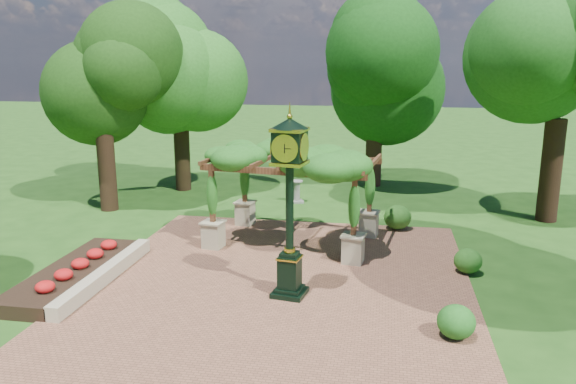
# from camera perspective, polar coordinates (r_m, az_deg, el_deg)

# --- Properties ---
(ground) EXTENTS (120.00, 120.00, 0.00)m
(ground) POSITION_cam_1_polar(r_m,az_deg,el_deg) (14.01, -1.79, -11.14)
(ground) COLOR #1E4714
(ground) RESTS_ON ground
(brick_plaza) EXTENTS (10.00, 12.00, 0.04)m
(brick_plaza) POSITION_cam_1_polar(r_m,az_deg,el_deg) (14.90, -1.01, -9.51)
(brick_plaza) COLOR brown
(brick_plaza) RESTS_ON ground
(border_wall) EXTENTS (0.35, 5.00, 0.40)m
(border_wall) POSITION_cam_1_polar(r_m,az_deg,el_deg) (15.87, -18.07, -8.03)
(border_wall) COLOR #C6B793
(border_wall) RESTS_ON ground
(flower_bed) EXTENTS (1.50, 5.00, 0.36)m
(flower_bed) POSITION_cam_1_polar(r_m,az_deg,el_deg) (16.31, -20.89, -7.76)
(flower_bed) COLOR red
(flower_bed) RESTS_ON ground
(pedestal_clock) EXTENTS (1.02, 1.02, 4.53)m
(pedestal_clock) POSITION_cam_1_polar(r_m,az_deg,el_deg) (13.47, 0.16, 0.05)
(pedestal_clock) COLOR black
(pedestal_clock) RESTS_ON brick_plaza
(pergola) EXTENTS (5.54, 3.89, 3.24)m
(pergola) POSITION_cam_1_polar(r_m,az_deg,el_deg) (17.66, 0.58, 3.09)
(pergola) COLOR tan
(pergola) RESTS_ON brick_plaza
(sundial) EXTENTS (0.66, 0.66, 0.93)m
(sundial) POSITION_cam_1_polar(r_m,az_deg,el_deg) (23.27, 0.90, -0.09)
(sundial) COLOR gray
(sundial) RESTS_ON ground
(shrub_front) EXTENTS (0.92, 0.92, 0.73)m
(shrub_front) POSITION_cam_1_polar(r_m,az_deg,el_deg) (12.66, 16.72, -12.51)
(shrub_front) COLOR #1E5D1A
(shrub_front) RESTS_ON brick_plaza
(shrub_mid) EXTENTS (0.79, 0.79, 0.69)m
(shrub_mid) POSITION_cam_1_polar(r_m,az_deg,el_deg) (16.36, 17.81, -6.68)
(shrub_mid) COLOR #255A19
(shrub_mid) RESTS_ON brick_plaza
(shrub_back) EXTENTS (1.12, 1.12, 0.85)m
(shrub_back) POSITION_cam_1_polar(r_m,az_deg,el_deg) (19.86, 11.06, -2.53)
(shrub_back) COLOR #2A601B
(shrub_back) RESTS_ON brick_plaza
(tree_west_near) EXTENTS (3.88, 3.88, 7.95)m
(tree_west_near) POSITION_cam_1_polar(r_m,az_deg,el_deg) (22.60, -18.62, 11.72)
(tree_west_near) COLOR #321F14
(tree_west_near) RESTS_ON ground
(tree_west_far) EXTENTS (4.35, 4.35, 8.10)m
(tree_west_far) POSITION_cam_1_polar(r_m,az_deg,el_deg) (25.47, -11.08, 12.52)
(tree_west_far) COLOR black
(tree_west_far) RESTS_ON ground
(tree_north) EXTENTS (4.78, 4.78, 8.07)m
(tree_north) POSITION_cam_1_polar(r_m,az_deg,el_deg) (26.21, 9.01, 12.58)
(tree_north) COLOR #352015
(tree_north) RESTS_ON ground
(tree_east_far) EXTENTS (4.72, 4.72, 9.69)m
(tree_east_far) POSITION_cam_1_polar(r_m,az_deg,el_deg) (22.14, 26.40, 14.18)
(tree_east_far) COLOR black
(tree_east_far) RESTS_ON ground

